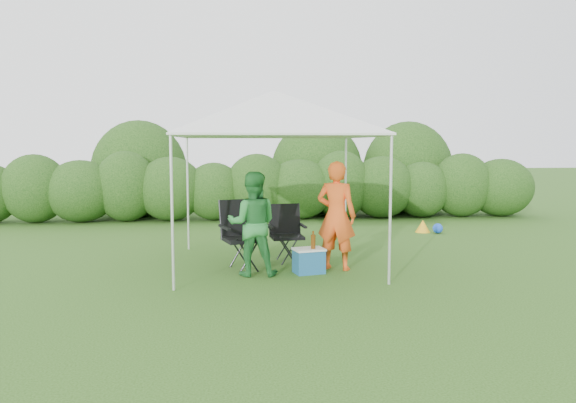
{
  "coord_description": "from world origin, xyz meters",
  "views": [
    {
      "loc": [
        -0.75,
        -8.58,
        1.99
      ],
      "look_at": [
        0.21,
        0.4,
        1.05
      ],
      "focal_mm": 35.0,
      "sensor_mm": 36.0,
      "label": 1
    }
  ],
  "objects": [
    {
      "name": "canopy",
      "position": [
        0.0,
        0.5,
        2.46
      ],
      "size": [
        3.1,
        3.1,
        2.83
      ],
      "color": "silver",
      "rests_on": "ground"
    },
    {
      "name": "hedge",
      "position": [
        0.11,
        6.0,
        0.82
      ],
      "size": [
        14.99,
        1.53,
        1.8
      ],
      "color": "#2A5119",
      "rests_on": "ground"
    },
    {
      "name": "chair_right",
      "position": [
        0.22,
        0.76,
        0.54
      ],
      "size": [
        0.63,
        0.58,
        0.96
      ],
      "rotation": [
        0.0,
        0.0,
        0.08
      ],
      "color": "black",
      "rests_on": "ground"
    },
    {
      "name": "man",
      "position": [
        0.94,
        0.04,
        0.86
      ],
      "size": [
        0.74,
        0.65,
        1.72
      ],
      "primitive_type": "imported",
      "rotation": [
        0.0,
        0.0,
        2.66
      ],
      "color": "#FF581C",
      "rests_on": "ground"
    },
    {
      "name": "woman",
      "position": [
        -0.39,
        -0.23,
        0.78
      ],
      "size": [
        0.81,
        0.66,
        1.57
      ],
      "primitive_type": "imported",
      "rotation": [
        0.0,
        0.0,
        3.05
      ],
      "color": "#297D36",
      "rests_on": "ground"
    },
    {
      "name": "bottle",
      "position": [
        0.53,
        -0.23,
        0.52
      ],
      "size": [
        0.07,
        0.07,
        0.27
      ],
      "primitive_type": "cylinder",
      "color": "#592D0C",
      "rests_on": "cooler"
    },
    {
      "name": "ground",
      "position": [
        0.0,
        0.0,
        0.0
      ],
      "size": [
        70.0,
        70.0,
        0.0
      ],
      "primitive_type": "plane",
      "color": "#35601E"
    },
    {
      "name": "cooler",
      "position": [
        0.47,
        -0.19,
        0.19
      ],
      "size": [
        0.52,
        0.43,
        0.39
      ],
      "rotation": [
        0.0,
        0.0,
        0.23
      ],
      "color": "#1F5C90",
      "rests_on": "ground"
    },
    {
      "name": "chair_left",
      "position": [
        -0.54,
        0.27,
        0.62
      ],
      "size": [
        0.79,
        0.76,
        1.09
      ],
      "rotation": [
        0.0,
        0.0,
        0.29
      ],
      "color": "black",
      "rests_on": "ground"
    },
    {
      "name": "lawn_toy",
      "position": [
        3.66,
        3.43,
        0.13
      ],
      "size": [
        0.55,
        0.46,
        0.28
      ],
      "color": "#EEA919",
      "rests_on": "ground"
    }
  ]
}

